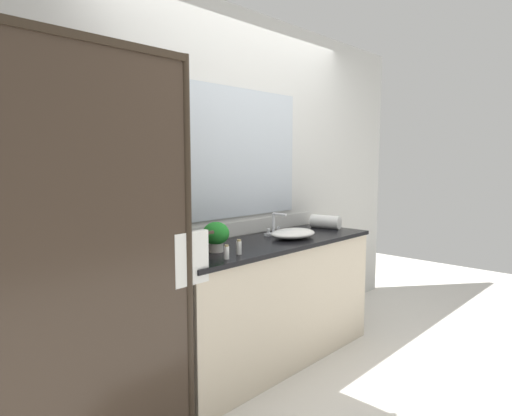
% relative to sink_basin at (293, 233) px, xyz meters
% --- Properties ---
extents(ground_plane, '(8.00, 8.00, 0.00)m').
position_rel_sink_basin_xyz_m(ground_plane, '(-0.21, 0.05, -0.93)').
color(ground_plane, silver).
extents(wall_back_with_mirror, '(4.40, 0.06, 2.60)m').
position_rel_sink_basin_xyz_m(wall_back_with_mirror, '(-0.21, 0.39, 0.37)').
color(wall_back_with_mirror, silver).
rests_on(wall_back_with_mirror, ground_plane).
extents(vanity_cabinet, '(1.80, 0.58, 0.90)m').
position_rel_sink_basin_xyz_m(vanity_cabinet, '(-0.21, 0.06, -0.48)').
color(vanity_cabinet, beige).
rests_on(vanity_cabinet, ground_plane).
extents(shower_enclosure, '(1.20, 0.59, 2.00)m').
position_rel_sink_basin_xyz_m(shower_enclosure, '(-1.48, -0.14, 0.09)').
color(shower_enclosure, '#2D2319').
rests_on(shower_enclosure, ground_plane).
extents(sink_basin, '(0.38, 0.29, 0.07)m').
position_rel_sink_basin_xyz_m(sink_basin, '(0.00, 0.00, 0.00)').
color(sink_basin, white).
rests_on(sink_basin, vanity_cabinet).
extents(faucet, '(0.17, 0.15, 0.18)m').
position_rel_sink_basin_xyz_m(faucet, '(0.00, 0.18, 0.02)').
color(faucet, silver).
rests_on(faucet, vanity_cabinet).
extents(potted_plant, '(0.17, 0.17, 0.19)m').
position_rel_sink_basin_xyz_m(potted_plant, '(-0.73, 0.05, 0.07)').
color(potted_plant, beige).
rests_on(potted_plant, vanity_cabinet).
extents(soap_dish, '(0.10, 0.07, 0.04)m').
position_rel_sink_basin_xyz_m(soap_dish, '(-0.96, 0.22, -0.02)').
color(soap_dish, silver).
rests_on(soap_dish, vanity_cabinet).
extents(amenity_bottle_body_wash, '(0.03, 0.03, 0.09)m').
position_rel_sink_basin_xyz_m(amenity_bottle_body_wash, '(-0.68, -0.12, 0.01)').
color(amenity_bottle_body_wash, white).
rests_on(amenity_bottle_body_wash, vanity_cabinet).
extents(amenity_bottle_conditioner, '(0.03, 0.03, 0.09)m').
position_rel_sink_basin_xyz_m(amenity_bottle_conditioner, '(-0.82, -0.15, 0.01)').
color(amenity_bottle_conditioner, white).
rests_on(amenity_bottle_conditioner, vanity_cabinet).
extents(rolled_towel_near_edge, '(0.16, 0.27, 0.11)m').
position_rel_sink_basin_xyz_m(rolled_towel_near_edge, '(0.55, 0.09, 0.02)').
color(rolled_towel_near_edge, white).
rests_on(rolled_towel_near_edge, vanity_cabinet).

